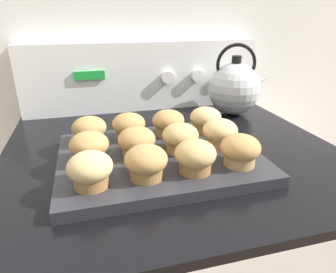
% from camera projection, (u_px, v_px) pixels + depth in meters
% --- Properties ---
extents(wall_back, '(8.00, 0.05, 2.40)m').
position_uv_depth(wall_back, '(138.00, 7.00, 0.92)').
color(wall_back, silver).
rests_on(wall_back, ground_plane).
extents(control_panel, '(0.74, 0.07, 0.21)m').
position_uv_depth(control_panel, '(144.00, 76.00, 0.95)').
color(control_panel, white).
rests_on(control_panel, stove_range).
extents(muffin_pan, '(0.41, 0.32, 0.02)m').
position_uv_depth(muffin_pan, '(159.00, 158.00, 0.63)').
color(muffin_pan, '#28282D').
rests_on(muffin_pan, stove_range).
extents(muffin_r0_c0, '(0.08, 0.08, 0.06)m').
position_uv_depth(muffin_r0_c0, '(90.00, 170.00, 0.50)').
color(muffin_r0_c0, olive).
rests_on(muffin_r0_c0, muffin_pan).
extents(muffin_r0_c1, '(0.08, 0.08, 0.06)m').
position_uv_depth(muffin_r0_c1, '(146.00, 162.00, 0.52)').
color(muffin_r0_c1, olive).
rests_on(muffin_r0_c1, muffin_pan).
extents(muffin_r0_c2, '(0.08, 0.08, 0.06)m').
position_uv_depth(muffin_r0_c2, '(196.00, 156.00, 0.54)').
color(muffin_r0_c2, olive).
rests_on(muffin_r0_c2, muffin_pan).
extents(muffin_r0_c3, '(0.08, 0.08, 0.06)m').
position_uv_depth(muffin_r0_c3, '(240.00, 150.00, 0.57)').
color(muffin_r0_c3, tan).
rests_on(muffin_r0_c3, muffin_pan).
extents(muffin_r1_c0, '(0.08, 0.08, 0.06)m').
position_uv_depth(muffin_r1_c0, '(89.00, 147.00, 0.58)').
color(muffin_r1_c0, olive).
rests_on(muffin_r1_c0, muffin_pan).
extents(muffin_r1_c1, '(0.08, 0.08, 0.06)m').
position_uv_depth(muffin_r1_c1, '(137.00, 142.00, 0.60)').
color(muffin_r1_c1, tan).
rests_on(muffin_r1_c1, muffin_pan).
extents(muffin_r1_c2, '(0.08, 0.08, 0.06)m').
position_uv_depth(muffin_r1_c2, '(181.00, 138.00, 0.62)').
color(muffin_r1_c2, tan).
rests_on(muffin_r1_c2, muffin_pan).
extents(muffin_r1_c3, '(0.08, 0.08, 0.06)m').
position_uv_depth(muffin_r1_c3, '(220.00, 133.00, 0.65)').
color(muffin_r1_c3, tan).
rests_on(muffin_r1_c3, muffin_pan).
extents(muffin_r2_c0, '(0.08, 0.08, 0.06)m').
position_uv_depth(muffin_r2_c0, '(89.00, 130.00, 0.66)').
color(muffin_r2_c0, olive).
rests_on(muffin_r2_c0, muffin_pan).
extents(muffin_r2_c1, '(0.08, 0.08, 0.06)m').
position_uv_depth(muffin_r2_c1, '(129.00, 126.00, 0.69)').
color(muffin_r2_c1, '#A37A4C').
rests_on(muffin_r2_c1, muffin_pan).
extents(muffin_r2_c2, '(0.08, 0.08, 0.06)m').
position_uv_depth(muffin_r2_c2, '(170.00, 122.00, 0.71)').
color(muffin_r2_c2, '#A37A4C').
rests_on(muffin_r2_c2, muffin_pan).
extents(muffin_r2_c3, '(0.08, 0.08, 0.06)m').
position_uv_depth(muffin_r2_c3, '(206.00, 119.00, 0.73)').
color(muffin_r2_c3, '#A37A4C').
rests_on(muffin_r2_c3, muffin_pan).
extents(tea_kettle, '(0.19, 0.16, 0.21)m').
position_uv_depth(tea_kettle, '(235.00, 88.00, 0.91)').
color(tea_kettle, silver).
rests_on(tea_kettle, stove_range).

